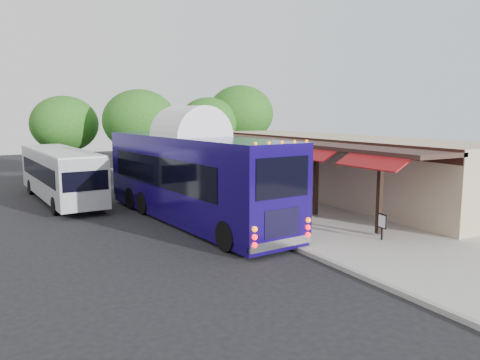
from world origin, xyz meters
TOP-DOWN VIEW (x-y plane):
  - ground at (0.00, 0.00)m, footprint 90.00×90.00m
  - sidewalk at (5.00, 4.00)m, footprint 10.00×40.00m
  - curb at (0.05, 4.00)m, footprint 0.20×40.00m
  - station_shelter at (8.38, 4.00)m, footprint 8.15×20.00m
  - coach_bus at (-1.45, 2.44)m, footprint 4.00×13.31m
  - city_bus at (-5.97, 10.70)m, footprint 3.10×11.01m
  - ped_a at (2.45, 3.44)m, footprint 0.65×0.47m
  - ped_b at (2.26, 0.70)m, footprint 1.07×0.94m
  - ped_c at (0.60, 9.84)m, footprint 0.98×0.94m
  - ped_d at (3.16, 4.41)m, footprint 1.31×0.89m
  - sign_board at (3.39, -4.58)m, footprint 0.10×0.46m
  - tree_left at (0.12, 15.32)m, footprint 5.17×5.17m
  - tree_mid at (6.88, 18.42)m, footprint 4.88×4.88m
  - tree_right at (10.23, 18.94)m, footprint 5.74×5.74m
  - tree_far at (-4.32, 19.36)m, footprint 4.86×4.86m

SIDE VIEW (x-z plane):
  - ground at x=0.00m, z-range 0.00..0.00m
  - sidewalk at x=5.00m, z-range 0.00..0.15m
  - curb at x=0.05m, z-range -0.01..0.15m
  - sign_board at x=3.39m, z-range 0.33..1.34m
  - ped_c at x=0.60m, z-range 0.15..1.79m
  - ped_a at x=2.45m, z-range 0.15..1.82m
  - ped_b at x=2.26m, z-range 0.15..2.02m
  - ped_d at x=3.16m, z-range 0.15..2.03m
  - city_bus at x=-5.97m, z-range 0.15..3.08m
  - station_shelter at x=8.38m, z-range 0.05..3.65m
  - coach_bus at x=-1.45m, z-range 0.16..4.36m
  - tree_far at x=-4.32m, z-range 1.03..7.25m
  - tree_mid at x=6.88m, z-range 1.04..7.29m
  - tree_left at x=0.12m, z-range 1.10..7.72m
  - tree_right at x=10.23m, z-range 1.23..8.58m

